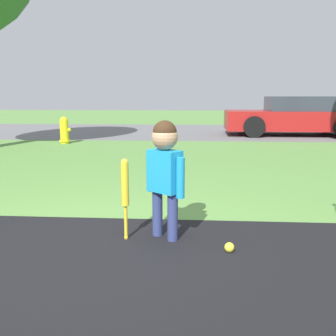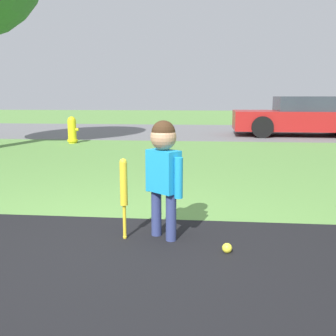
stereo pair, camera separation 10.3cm
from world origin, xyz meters
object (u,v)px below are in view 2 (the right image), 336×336
at_px(sports_ball, 227,248).
at_px(parked_car, 303,117).
at_px(fire_hydrant, 72,130).
at_px(baseball_bat, 124,187).
at_px(child, 163,163).

distance_m(sports_ball, parked_car, 9.78).
bearing_deg(parked_car, fire_hydrant, 22.54).
distance_m(baseball_bat, sports_ball, 1.00).
bearing_deg(baseball_bat, sports_ball, -13.92).
distance_m(baseball_bat, fire_hydrant, 7.11).
relative_size(sports_ball, fire_hydrant, 0.11).
xyz_separation_m(sports_ball, parked_car, (2.89, 9.33, 0.55)).
distance_m(child, sports_ball, 0.87).
bearing_deg(fire_hydrant, child, -64.18).
bearing_deg(parked_car, sports_ball, 73.91).
xyz_separation_m(sports_ball, fire_hydrant, (-3.67, 6.75, 0.31)).
relative_size(fire_hydrant, parked_car, 0.17).
xyz_separation_m(baseball_bat, fire_hydrant, (-2.80, 6.53, -0.12)).
height_order(child, fire_hydrant, child).
height_order(fire_hydrant, parked_car, parked_car).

